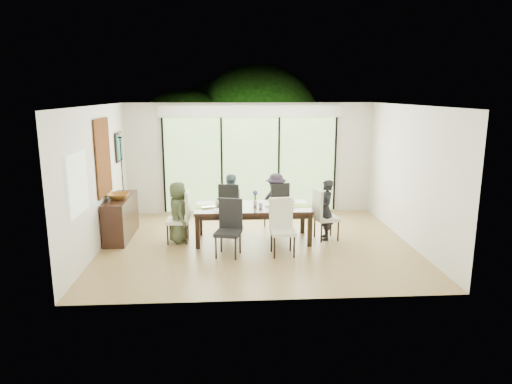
{
  "coord_description": "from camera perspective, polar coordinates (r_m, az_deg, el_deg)",
  "views": [
    {
      "loc": [
        -0.55,
        -8.57,
        2.93
      ],
      "look_at": [
        0.0,
        0.25,
        1.0
      ],
      "focal_mm": 32.0,
      "sensor_mm": 36.0,
      "label": 1
    }
  ],
  "objects": [
    {
      "name": "person_left_end",
      "position": [
        9.16,
        -9.69,
        -2.51
      ],
      "size": [
        0.49,
        0.64,
        1.23
      ],
      "primitive_type": "imported",
      "rotation": [
        0.0,
        0.0,
        1.82
      ],
      "color": "#424C33",
      "rests_on": "floor"
    },
    {
      "name": "tablet_far_l",
      "position": [
        9.42,
        -2.64,
        -1.24
      ],
      "size": [
        0.25,
        0.17,
        0.01
      ],
      "primitive_type": "cube",
      "color": "black",
      "rests_on": "table_top"
    },
    {
      "name": "chair_near_right",
      "position": [
        8.35,
        3.37,
        -4.45
      ],
      "size": [
        0.46,
        0.46,
        1.05
      ],
      "primitive_type": null,
      "rotation": [
        0.0,
        0.0,
        0.05
      ],
      "color": "white",
      "rests_on": "floor"
    },
    {
      "name": "wall_right",
      "position": [
        9.41,
        18.72,
        2.0
      ],
      "size": [
        0.02,
        5.0,
        2.7
      ],
      "primitive_type": "cube",
      "color": "silver",
      "rests_on": "floor"
    },
    {
      "name": "person_far_right",
      "position": [
        9.97,
        2.5,
        -1.14
      ],
      "size": [
        0.58,
        0.37,
        1.23
      ],
      "primitive_type": "imported",
      "rotation": [
        0.0,
        0.0,
        3.17
      ],
      "color": "#281F2F",
      "rests_on": "floor"
    },
    {
      "name": "person_right_end",
      "position": [
        9.32,
        8.74,
        -2.23
      ],
      "size": [
        0.37,
        0.58,
        1.23
      ],
      "primitive_type": "imported",
      "rotation": [
        0.0,
        0.0,
        -1.56
      ],
      "color": "black",
      "rests_on": "floor"
    },
    {
      "name": "mullion_d",
      "position": [
        11.48,
        9.84,
        3.46
      ],
      "size": [
        0.05,
        0.04,
        2.3
      ],
      "primitive_type": "cube",
      "color": "black",
      "rests_on": "wall_back"
    },
    {
      "name": "bowl",
      "position": [
        9.57,
        -16.83,
        -0.48
      ],
      "size": [
        0.45,
        0.45,
        0.11
      ],
      "primitive_type": "imported",
      "color": "#8F571F",
      "rests_on": "sideboard"
    },
    {
      "name": "table_top",
      "position": [
        9.1,
        -0.4,
        -1.96
      ],
      "size": [
        2.28,
        1.05,
        0.06
      ],
      "primitive_type": "cube",
      "color": "black",
      "rests_on": "floor"
    },
    {
      "name": "chair_near_left",
      "position": [
        8.29,
        -3.52,
        -4.58
      ],
      "size": [
        0.53,
        0.53,
        1.05
      ],
      "primitive_type": null,
      "rotation": [
        0.0,
        0.0,
        -0.26
      ],
      "color": "black",
      "rests_on": "floor"
    },
    {
      "name": "placemat_right",
      "position": [
        9.19,
        5.53,
        -1.67
      ],
      "size": [
        0.42,
        0.3,
        0.01
      ],
      "primitive_type": "cube",
      "color": "#9EC345",
      "rests_on": "table_top"
    },
    {
      "name": "wall_left",
      "position": [
        9.06,
        -19.28,
        1.57
      ],
      "size": [
        0.02,
        5.0,
        2.7
      ],
      "primitive_type": "cube",
      "color": "silver",
      "rests_on": "floor"
    },
    {
      "name": "wall_front",
      "position": [
        6.29,
        1.57,
        -2.23
      ],
      "size": [
        6.0,
        0.02,
        2.7
      ],
      "primitive_type": "cube",
      "color": "silver",
      "rests_on": "floor"
    },
    {
      "name": "placemat_far_r",
      "position": [
        9.53,
        2.77,
        -1.14
      ],
      "size": [
        0.42,
        0.3,
        0.01
      ],
      "primitive_type": "cube",
      "color": "#92A43A",
      "rests_on": "table_top"
    },
    {
      "name": "foliage_far",
      "position": [
        15.13,
        -3.78,
        7.32
      ],
      "size": [
        3.6,
        3.6,
        3.6
      ],
      "primitive_type": "sphere",
      "color": "#14380F",
      "rests_on": "ground"
    },
    {
      "name": "foliage_left",
      "position": [
        13.91,
        -8.76,
        6.02
      ],
      "size": [
        3.2,
        3.2,
        3.2
      ],
      "primitive_type": "sphere",
      "color": "#14380F",
      "rests_on": "ground"
    },
    {
      "name": "mullion_a",
      "position": [
        11.27,
        -11.45,
        3.24
      ],
      "size": [
        0.05,
        0.04,
        2.3
      ],
      "primitive_type": "cube",
      "color": "black",
      "rests_on": "wall_back"
    },
    {
      "name": "papers",
      "position": [
        9.11,
        4.02,
        -1.78
      ],
      "size": [
        0.29,
        0.21,
        0.0
      ],
      "primitive_type": "cube",
      "color": "white",
      "rests_on": "table_top"
    },
    {
      "name": "laptop",
      "position": [
        8.99,
        -5.78,
        -1.94
      ],
      "size": [
        0.36,
        0.29,
        0.02
      ],
      "primitive_type": "imported",
      "rotation": [
        0.0,
        0.0,
        0.32
      ],
      "color": "silver",
      "rests_on": "table_top"
    },
    {
      "name": "mullion_c",
      "position": [
        11.24,
        2.87,
        3.44
      ],
      "size": [
        0.05,
        0.04,
        2.3
      ],
      "primitive_type": "cube",
      "color": "black",
      "rests_on": "wall_back"
    },
    {
      "name": "candlestick_base",
      "position": [
        10.01,
        -16.24,
        -0.11
      ],
      "size": [
        0.09,
        0.09,
        0.04
      ],
      "primitive_type": "cylinder",
      "color": "black",
      "rests_on": "sideboard"
    },
    {
      "name": "tablet_far_r",
      "position": [
        9.47,
        2.51,
        -1.17
      ],
      "size": [
        0.23,
        0.16,
        0.01
      ],
      "primitive_type": "cube",
      "color": "black",
      "rests_on": "table_top"
    },
    {
      "name": "candlestick_pan",
      "position": [
        9.83,
        -16.65,
        6.57
      ],
      "size": [
        0.09,
        0.09,
        0.03
      ],
      "primitive_type": "cylinder",
      "color": "black",
      "rests_on": "sideboard"
    },
    {
      "name": "platter_base",
      "position": [
        8.79,
        -3.87,
        -2.21
      ],
      "size": [
        0.25,
        0.25,
        0.02
      ],
      "primitive_type": "cube",
      "color": "white",
      "rests_on": "table_top"
    },
    {
      "name": "deck",
      "position": [
        12.35,
        -0.91,
        -1.65
      ],
      "size": [
        6.0,
        1.8,
        0.1
      ],
      "primitive_type": "cube",
      "color": "#503822",
      "rests_on": "ground"
    },
    {
      "name": "cup_b",
      "position": [
        9.0,
        0.59,
        -1.66
      ],
      "size": [
        0.12,
        0.12,
        0.09
      ],
      "primitive_type": "imported",
      "rotation": [
        0.0,
        0.0,
        1.93
      ],
      "color": "white",
      "rests_on": "table_top"
    },
    {
      "name": "table_leg_fr",
      "position": [
        8.91,
        6.74,
        -4.75
      ],
      "size": [
        0.09,
        0.09,
        0.66
      ],
      "primitive_type": "cube",
      "color": "black",
      "rests_on": "floor"
    },
    {
      "name": "placemat_left",
      "position": [
        9.09,
        -6.39,
        -1.85
      ],
      "size": [
        0.42,
        0.3,
        0.01
      ],
      "primitive_type": "cube",
      "color": "#99BB42",
      "rests_on": "table_top"
    },
    {
      "name": "wall_back",
      "position": [
        11.21,
        -0.72,
        4.21
      ],
      "size": [
        6.0,
        0.02,
        2.7
      ],
      "primitive_type": "cube",
      "color": "silver",
      "rests_on": "floor"
    },
    {
      "name": "side_window",
      "position": [
        7.89,
        -21.37,
        1.02
      ],
      "size": [
        0.02,
        0.9,
        1.0
      ],
      "primitive_type": "cube",
      "color": "#8CAD7F",
      "rests_on": "wall_left"
    },
    {
      "name": "blinds_header",
      "position": [
        11.05,
        -0.73,
        10.09
      ],
      "size": [
        4.4,
        0.06,
        0.28
      ],
      "primitive_type": "cube",
      "color": "white",
      "rests_on": "wall_back"
    },
    {
      "name": "cup_c",
      "position": [
        9.26,
        4.52,
        -1.28
      ],
      "size": [
        0.16,
        0.16,
        0.09
      ],
      "primitive_type": "imported",
      "rotation": [
        0.0,
        0.0,
        3.77
      ],
      "color": "white",
      "rests_on": "table_top"
    },
    {
      "name": "chair_right_end",
      "position": [
        9.34,
        8.84,
        -2.76
      ],
      "size": [
        0.51,
        0.51,
        1.05
      ],
      "primitive_type": null,
      "rotation": [
        0.0,
        0.0,
        1.76
      ],
      "color": "silver",
      "rests_on": "floor"
    },
    {
      "name": "table_leg_bl",
      "position": [
        9.61,
        -6.99,
        -3.48
      ],
      "size": [
        0.09,
        0.09,
        0.66
      ],
      "primitive_type": "cube",
      "color": "black",
      "rests_on": "floor"
    },
    {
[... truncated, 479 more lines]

